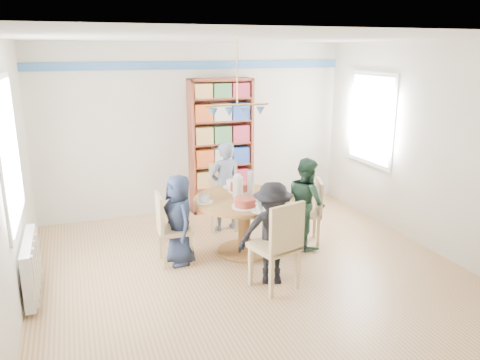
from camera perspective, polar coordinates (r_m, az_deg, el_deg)
name	(u,v)px	position (r m, az deg, el deg)	size (l,w,h in m)	color
ground	(251,272)	(5.73, 1.39, -11.20)	(5.00, 5.00, 0.00)	tan
room_shell	(208,127)	(5.92, -3.93, 6.50)	(5.00, 5.00, 5.00)	white
radiator	(31,266)	(5.56, -24.11, -9.54)	(0.12, 1.00, 0.60)	silver
dining_table	(244,212)	(6.05, 0.51, -3.96)	(1.30, 1.30, 0.75)	brown
chair_left	(169,225)	(5.84, -8.71, -5.50)	(0.41, 0.41, 0.91)	tan
chair_right	(311,208)	(6.47, 8.65, -3.45)	(0.50, 0.50, 0.89)	tan
chair_far	(224,193)	(6.96, -2.02, -1.57)	(0.52, 0.52, 0.96)	tan
chair_near	(279,242)	(5.13, 4.83, -7.59)	(0.56, 0.56, 1.03)	tan
person_left	(179,220)	(5.81, -7.40, -4.82)	(0.56, 0.36, 1.14)	#182035
person_right	(306,202)	(6.33, 8.08, -2.71)	(0.59, 0.46, 1.22)	#1A3526
person_far	(225,186)	(6.81, -1.88, -0.78)	(0.48, 0.32, 1.32)	gray
person_near	(272,234)	(5.28, 3.98, -6.53)	(0.77, 0.44, 1.19)	black
bookshelf	(221,147)	(7.60, -2.32, 4.04)	(1.03, 0.31, 2.15)	brown
tableware	(241,192)	(5.98, 0.18, -1.50)	(1.28, 1.28, 0.34)	white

